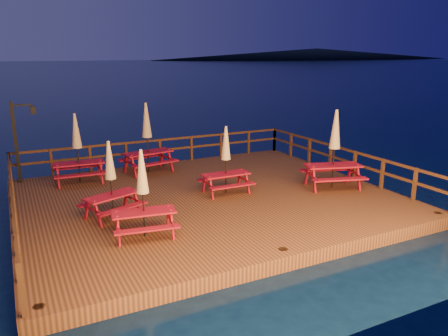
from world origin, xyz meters
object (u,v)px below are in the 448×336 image
at_px(lamp_post, 20,134).
at_px(picnic_table_1, 143,192).
at_px(picnic_table_2, 77,147).
at_px(picnic_table_0, 334,148).

distance_m(lamp_post, picnic_table_1, 7.35).
distance_m(picnic_table_1, picnic_table_2, 5.84).
bearing_deg(picnic_table_0, lamp_post, 167.17).
relative_size(picnic_table_0, picnic_table_1, 1.19).
bearing_deg(picnic_table_0, picnic_table_2, 167.22).
distance_m(picnic_table_0, picnic_table_1, 7.33).
xyz_separation_m(lamp_post, picnic_table_0, (9.80, -5.71, -0.34)).
xyz_separation_m(lamp_post, picnic_table_1, (2.56, -6.87, -0.58)).
xyz_separation_m(lamp_post, picnic_table_2, (1.82, -1.07, -0.45)).
relative_size(lamp_post, picnic_table_0, 1.07).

